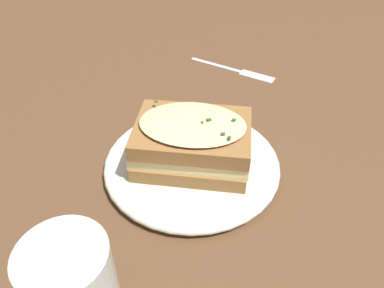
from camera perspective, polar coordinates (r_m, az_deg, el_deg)
ground_plane at (r=0.53m, az=2.56°, el=-2.81°), size 2.40×2.40×0.00m
dinner_plate at (r=0.51m, az=0.00°, el=-3.05°), size 0.24×0.24×0.02m
sandwich at (r=0.49m, az=0.03°, el=0.34°), size 0.12×0.16×0.07m
fork at (r=0.74m, az=7.49°, el=10.88°), size 0.07×0.17×0.00m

